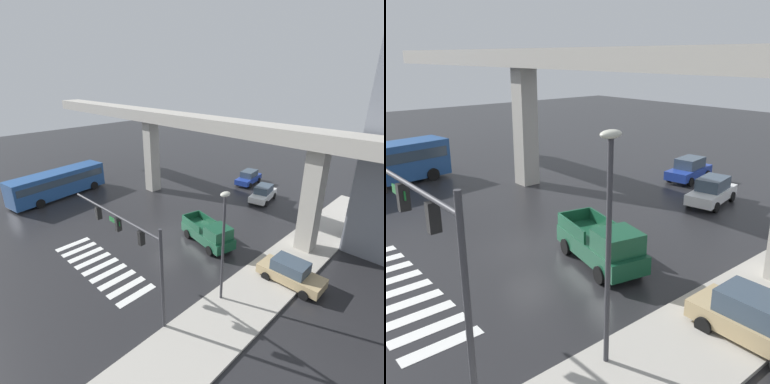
# 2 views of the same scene
# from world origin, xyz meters

# --- Properties ---
(ground_plane) EXTENTS (120.00, 120.00, 0.00)m
(ground_plane) POSITION_xyz_m (0.00, 0.00, 0.00)
(ground_plane) COLOR #232326
(crosswalk_stripes) EXTENTS (9.35, 2.80, 0.01)m
(crosswalk_stripes) POSITION_xyz_m (-0.00, -6.43, 0.01)
(crosswalk_stripes) COLOR silver
(crosswalk_stripes) RESTS_ON ground
(elevated_overpass) EXTENTS (58.15, 2.57, 9.47)m
(elevated_overpass) POSITION_xyz_m (0.00, 6.30, 8.23)
(elevated_overpass) COLOR #ADA89E
(elevated_overpass) RESTS_ON ground
(sidewalk_east) EXTENTS (4.00, 36.00, 0.15)m
(sidewalk_east) POSITION_xyz_m (9.69, 2.00, 0.07)
(sidewalk_east) COLOR #ADA89E
(sidewalk_east) RESTS_ON ground
(pickup_truck) EXTENTS (5.39, 2.95, 2.08)m
(pickup_truck) POSITION_xyz_m (3.65, 1.49, 0.99)
(pickup_truck) COLOR #14472D
(pickup_truck) RESTS_ON ground
(city_bus) EXTENTS (4.00, 11.05, 2.99)m
(city_bus) POSITION_xyz_m (-15.53, -2.62, 1.72)
(city_bus) COLOR #234C8C
(city_bus) RESTS_ON ground
(sedan_tan) EXTENTS (4.31, 1.98, 1.72)m
(sedan_tan) POSITION_xyz_m (10.80, 1.52, 0.85)
(sedan_tan) COLOR tan
(sedan_tan) RESTS_ON ground
(sedan_white) EXTENTS (2.58, 4.56, 1.72)m
(sedan_white) POSITION_xyz_m (1.81, 12.65, 0.85)
(sedan_white) COLOR silver
(sedan_white) RESTS_ON ground
(sedan_blue) EXTENTS (2.45, 4.52, 1.72)m
(sedan_blue) POSITION_xyz_m (-2.48, 16.12, 0.85)
(sedan_blue) COLOR #1E3899
(sedan_blue) RESTS_ON ground
(traffic_signal_mast) EXTENTS (8.69, 0.32, 6.20)m
(traffic_signal_mast) POSITION_xyz_m (5.00, -6.89, 4.55)
(traffic_signal_mast) COLOR #38383D
(traffic_signal_mast) RESTS_ON ground
(street_lamp_near_corner) EXTENTS (0.44, 0.70, 7.24)m
(street_lamp_near_corner) POSITION_xyz_m (8.49, -2.95, 4.56)
(street_lamp_near_corner) COLOR #38383D
(street_lamp_near_corner) RESTS_ON ground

